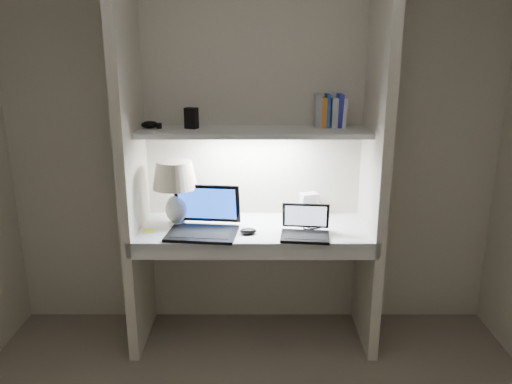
{
  "coord_description": "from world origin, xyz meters",
  "views": [
    {
      "loc": [
        0.02,
        -1.69,
        1.85
      ],
      "look_at": [
        0.02,
        1.05,
        1.05
      ],
      "focal_mm": 35.0,
      "sensor_mm": 36.0,
      "label": 1
    }
  ],
  "objects_px": {
    "book_row": "(330,111)",
    "speaker": "(309,204)",
    "laptop_main": "(204,222)",
    "table_lamp": "(175,182)",
    "laptop_netbook": "(305,229)"
  },
  "relations": [
    {
      "from": "book_row",
      "to": "speaker",
      "type": "bearing_deg",
      "value": 170.96
    },
    {
      "from": "laptop_main",
      "to": "speaker",
      "type": "bearing_deg",
      "value": 30.58
    },
    {
      "from": "table_lamp",
      "to": "laptop_main",
      "type": "xyz_separation_m",
      "value": [
        0.19,
        -0.12,
        -0.21
      ]
    },
    {
      "from": "laptop_netbook",
      "to": "speaker",
      "type": "relative_size",
      "value": 2.01
    },
    {
      "from": "laptop_main",
      "to": "laptop_netbook",
      "type": "xyz_separation_m",
      "value": [
        0.61,
        -0.07,
        -0.02
      ]
    },
    {
      "from": "book_row",
      "to": "table_lamp",
      "type": "bearing_deg",
      "value": -170.59
    },
    {
      "from": "table_lamp",
      "to": "book_row",
      "type": "distance_m",
      "value": 1.06
    },
    {
      "from": "laptop_main",
      "to": "book_row",
      "type": "relative_size",
      "value": 2.16
    },
    {
      "from": "laptop_main",
      "to": "speaker",
      "type": "xyz_separation_m",
      "value": [
        0.66,
        0.3,
        0.02
      ]
    },
    {
      "from": "laptop_main",
      "to": "book_row",
      "type": "xyz_separation_m",
      "value": [
        0.77,
        0.28,
        0.63
      ]
    },
    {
      "from": "laptop_main",
      "to": "speaker",
      "type": "height_order",
      "value": "laptop_main"
    },
    {
      "from": "table_lamp",
      "to": "laptop_netbook",
      "type": "distance_m",
      "value": 0.85
    },
    {
      "from": "table_lamp",
      "to": "laptop_main",
      "type": "height_order",
      "value": "table_lamp"
    },
    {
      "from": "table_lamp",
      "to": "book_row",
      "type": "relative_size",
      "value": 2.0
    },
    {
      "from": "book_row",
      "to": "laptop_netbook",
      "type": "bearing_deg",
      "value": -115.57
    }
  ]
}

